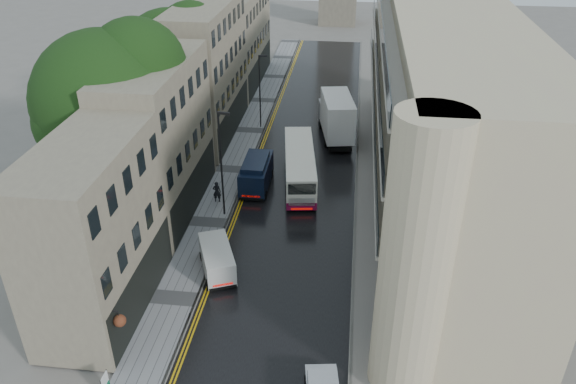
% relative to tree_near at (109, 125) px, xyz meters
% --- Properties ---
extents(road, '(9.00, 85.00, 0.02)m').
position_rel_tree_near_xyz_m(road, '(12.50, 7.50, -6.94)').
color(road, black).
rests_on(road, ground).
extents(left_sidewalk, '(2.70, 85.00, 0.12)m').
position_rel_tree_near_xyz_m(left_sidewalk, '(6.65, 7.50, -6.89)').
color(left_sidewalk, gray).
rests_on(left_sidewalk, ground).
extents(right_sidewalk, '(1.80, 85.00, 0.12)m').
position_rel_tree_near_xyz_m(right_sidewalk, '(17.90, 7.50, -6.89)').
color(right_sidewalk, slate).
rests_on(right_sidewalk, ground).
extents(old_shop_row, '(4.50, 56.00, 12.00)m').
position_rel_tree_near_xyz_m(old_shop_row, '(3.05, 10.00, -0.95)').
color(old_shop_row, gray).
rests_on(old_shop_row, ground).
extents(modern_block, '(8.00, 40.00, 14.00)m').
position_rel_tree_near_xyz_m(modern_block, '(22.80, 6.00, 0.05)').
color(modern_block, '#BFAB8E').
rests_on(modern_block, ground).
extents(tree_near, '(10.56, 10.56, 13.89)m').
position_rel_tree_near_xyz_m(tree_near, '(0.00, 0.00, 0.00)').
color(tree_near, black).
rests_on(tree_near, ground).
extents(tree_far, '(9.24, 9.24, 12.46)m').
position_rel_tree_near_xyz_m(tree_far, '(0.30, 13.00, -0.72)').
color(tree_far, black).
rests_on(tree_far, ground).
extents(cream_bus, '(3.56, 10.11, 2.70)m').
position_rel_tree_near_xyz_m(cream_bus, '(11.79, 3.34, -5.58)').
color(cream_bus, white).
rests_on(cream_bus, road).
extents(white_lorry, '(3.90, 8.58, 4.34)m').
position_rel_tree_near_xyz_m(white_lorry, '(14.12, 13.03, -4.75)').
color(white_lorry, white).
rests_on(white_lorry, road).
extents(white_van, '(3.15, 4.42, 1.84)m').
position_rel_tree_near_xyz_m(white_van, '(8.35, -7.81, -6.01)').
color(white_van, silver).
rests_on(white_van, road).
extents(navy_van, '(2.05, 5.09, 2.59)m').
position_rel_tree_near_xyz_m(navy_van, '(8.20, 3.18, -5.63)').
color(navy_van, black).
rests_on(navy_van, road).
extents(pedestrian, '(0.65, 0.46, 1.69)m').
position_rel_tree_near_xyz_m(pedestrian, '(6.59, 2.10, -5.98)').
color(pedestrian, black).
rests_on(pedestrian, left_sidewalk).
extents(lamp_post_near, '(0.92, 0.33, 7.96)m').
position_rel_tree_near_xyz_m(lamp_post_near, '(7.51, 0.42, -2.84)').
color(lamp_post_near, black).
rests_on(lamp_post_near, left_sidewalk).
extents(lamp_post_far, '(0.82, 0.35, 7.10)m').
position_rel_tree_near_xyz_m(lamp_post_far, '(7.52, 16.72, -3.28)').
color(lamp_post_far, black).
rests_on(lamp_post_far, left_sidewalk).
extents(estate_sign, '(0.08, 0.69, 1.15)m').
position_rel_tree_near_xyz_m(estate_sign, '(5.45, -16.22, -6.25)').
color(estate_sign, white).
rests_on(estate_sign, left_sidewalk).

